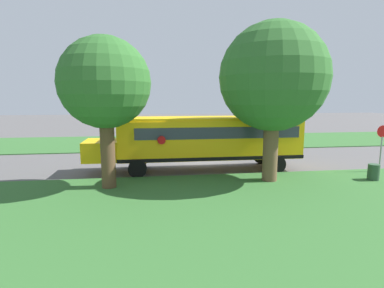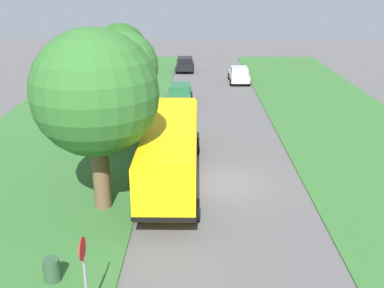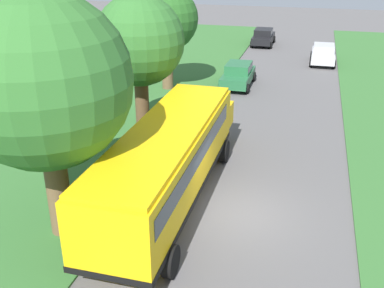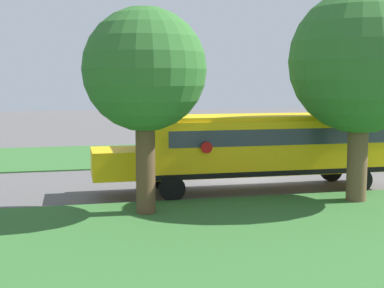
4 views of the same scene
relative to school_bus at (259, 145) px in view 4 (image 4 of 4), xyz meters
name	(u,v)px [view 4 (image 4 of 4)]	position (x,y,z in m)	size (l,w,h in m)	color
ground_plane	(242,179)	(2.62, -0.16, -1.92)	(120.00, 120.00, 0.00)	#565454
grass_verge	(350,240)	(-7.38, -0.16, -1.88)	(12.00, 80.00, 0.08)	#33662D
grass_far_side	(198,153)	(11.62, -0.16, -1.89)	(10.00, 80.00, 0.07)	#33662D
school_bus	(259,145)	(0.00, 0.00, 0.00)	(2.84, 12.42, 3.16)	yellow
oak_tree_beside_bus	(359,62)	(-2.81, -2.83, 3.33)	(5.31, 5.31, 7.94)	brown
oak_tree_roadside_mid	(143,69)	(-2.98, 5.20, 3.02)	(4.14, 4.14, 7.02)	brown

